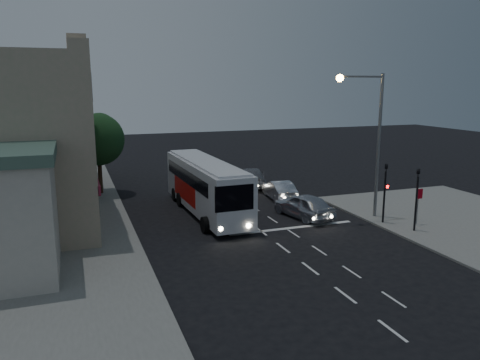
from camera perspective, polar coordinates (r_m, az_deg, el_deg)
name	(u,v)px	position (r m, az deg, el deg)	size (l,w,h in m)	color
ground	(275,242)	(25.85, 4.32, -7.54)	(120.00, 120.00, 0.00)	black
sidewalk_far	(27,224)	(31.52, -24.49, -4.94)	(12.00, 50.00, 0.12)	slate
road_markings	(272,223)	(29.22, 3.97, -5.26)	(8.00, 30.55, 0.01)	silver
tour_bus	(206,185)	(30.98, -4.19, -0.61)	(2.79, 11.69, 3.57)	silver
car_suv	(304,205)	(30.46, 7.78, -3.10)	(1.88, 4.67, 1.59)	#A7AEBB
car_sedan_a	(279,190)	(35.13, 4.79, -1.20)	(1.51, 4.33, 1.43)	silver
car_sedan_b	(251,177)	(39.45, 1.40, 0.35)	(2.18, 5.37, 1.56)	gray
traffic_signal_main	(385,186)	(29.66, 17.28, -0.69)	(0.25, 0.35, 4.10)	black
traffic_signal_side	(417,192)	(28.60, 20.78, -1.37)	(0.18, 0.15, 4.10)	black
regulatory_sign	(418,201)	(30.13, 20.93, -2.36)	(0.45, 0.12, 2.20)	slate
streetlight	(371,129)	(30.16, 15.64, 5.97)	(3.32, 0.44, 9.00)	slate
main_building	(2,142)	(30.67, -27.06, 4.14)	(10.12, 12.00, 11.00)	gray
low_building_north	(29,147)	(42.68, -24.36, 3.73)	(9.40, 9.40, 6.50)	#A7A298
street_tree	(98,137)	(37.53, -16.95, 5.02)	(4.00, 4.00, 6.20)	black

